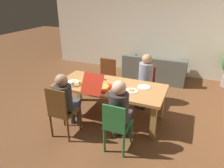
{
  "coord_description": "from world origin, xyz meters",
  "views": [
    {
      "loc": [
        1.51,
        -3.51,
        2.44
      ],
      "look_at": [
        0.0,
        0.1,
        0.72
      ],
      "focal_mm": 33.36,
      "sensor_mm": 36.0,
      "label": 1
    }
  ],
  "objects": [
    {
      "name": "plate_2",
      "position": [
        -0.78,
        -0.15,
        0.74
      ],
      "size": [
        0.25,
        0.25,
        0.03
      ],
      "color": "white",
      "rests_on": "dining_table"
    },
    {
      "name": "back_wall",
      "position": [
        0.0,
        3.1,
        1.49
      ],
      "size": [
        6.72,
        0.12,
        2.99
      ],
      "primitive_type": "cube",
      "color": "beige",
      "rests_on": "ground"
    },
    {
      "name": "chair_2",
      "position": [
        0.51,
        0.98,
        0.49
      ],
      "size": [
        0.38,
        0.46,
        0.87
      ],
      "color": "#A82E26",
      "rests_on": "ground"
    },
    {
      "name": "plate_0",
      "position": [
        0.48,
        -0.09,
        0.74
      ],
      "size": [
        0.25,
        0.25,
        0.03
      ],
      "color": "white",
      "rests_on": "dining_table"
    },
    {
      "name": "drinking_glass_1",
      "position": [
        -0.66,
        -0.35,
        0.78
      ],
      "size": [
        0.08,
        0.08,
        0.1
      ],
      "primitive_type": "cylinder",
      "color": "silver",
      "rests_on": "dining_table"
    },
    {
      "name": "person_0",
      "position": [
        -0.53,
        -0.79,
        0.7
      ],
      "size": [
        0.32,
        0.54,
        1.19
      ],
      "color": "#3A4148",
      "rests_on": "ground"
    },
    {
      "name": "person_2",
      "position": [
        0.51,
        0.83,
        0.71
      ],
      "size": [
        0.32,
        0.53,
        1.2
      ],
      "color": "#323641",
      "rests_on": "ground"
    },
    {
      "name": "chair_0",
      "position": [
        -0.53,
        -0.96,
        0.55
      ],
      "size": [
        0.41,
        0.44,
        1.0
      ],
      "color": "brown",
      "rests_on": "ground"
    },
    {
      "name": "pizza_box_0",
      "position": [
        -0.14,
        -0.24,
        0.78
      ],
      "size": [
        0.4,
        0.61,
        0.38
      ],
      "color": "#B32513",
      "rests_on": "dining_table"
    },
    {
      "name": "couch",
      "position": [
        0.41,
        2.46,
        0.27
      ],
      "size": [
        1.81,
        0.9,
        0.75
      ],
      "color": "#515248",
      "rests_on": "ground"
    },
    {
      "name": "dining_table",
      "position": [
        0.0,
        0.0,
        0.64
      ],
      "size": [
        2.2,
        0.98,
        0.73
      ],
      "color": "#B17742",
      "rests_on": "ground"
    },
    {
      "name": "person_1",
      "position": [
        0.51,
        -0.78,
        0.73
      ],
      "size": [
        0.32,
        0.53,
        1.23
      ],
      "color": "#3C303A",
      "rests_on": "ground"
    },
    {
      "name": "plate_1",
      "position": [
        0.65,
        0.17,
        0.73
      ],
      "size": [
        0.26,
        0.26,
        0.01
      ],
      "color": "white",
      "rests_on": "dining_table"
    },
    {
      "name": "drinking_glass_3",
      "position": [
        -0.54,
        -0.26,
        0.78
      ],
      "size": [
        0.07,
        0.07,
        0.1
      ],
      "primitive_type": "cylinder",
      "color": "#DFC063",
      "rests_on": "dining_table"
    },
    {
      "name": "ground_plane",
      "position": [
        0.0,
        0.0,
        0.0
      ],
      "size": [
        20.0,
        20.0,
        0.0
      ],
      "primitive_type": "plane",
      "color": "brown"
    },
    {
      "name": "drinking_glass_2",
      "position": [
        -0.29,
        0.2,
        0.78
      ],
      "size": [
        0.08,
        0.08,
        0.11
      ],
      "primitive_type": "cylinder",
      "color": "#BB4734",
      "rests_on": "dining_table"
    },
    {
      "name": "drinking_glass_0",
      "position": [
        0.21,
        -0.39,
        0.78
      ],
      "size": [
        0.07,
        0.07,
        0.11
      ],
      "primitive_type": "cylinder",
      "color": "#B34B35",
      "rests_on": "dining_table"
    },
    {
      "name": "chair_1",
      "position": [
        0.51,
        -0.93,
        0.5
      ],
      "size": [
        0.39,
        0.45,
        0.91
      ],
      "color": "#296F35",
      "rests_on": "ground"
    },
    {
      "name": "chair_3",
      "position": [
        -0.53,
        0.97,
        0.5
      ],
      "size": [
        0.44,
        0.46,
        0.91
      ],
      "color": "brown",
      "rests_on": "ground"
    }
  ]
}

